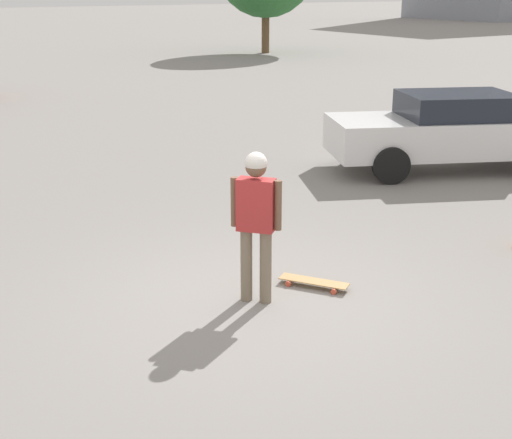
# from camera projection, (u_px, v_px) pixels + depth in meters

# --- Properties ---
(ground_plane) EXTENTS (220.00, 220.00, 0.00)m
(ground_plane) POSITION_uv_depth(u_px,v_px,m) (256.00, 301.00, 8.11)
(ground_plane) COLOR gray
(person) EXTENTS (0.42, 0.46, 1.73)m
(person) POSITION_uv_depth(u_px,v_px,m) (256.00, 212.00, 7.78)
(person) COLOR #7A6B56
(person) RESTS_ON ground_plane
(skateboard) EXTENTS (0.63, 0.80, 0.08)m
(skateboard) POSITION_uv_depth(u_px,v_px,m) (314.00, 282.00, 8.47)
(skateboard) COLOR tan
(skateboard) RESTS_ON ground_plane
(car_parked_near) EXTENTS (4.86, 3.46, 1.48)m
(car_parked_near) POSITION_uv_depth(u_px,v_px,m) (451.00, 130.00, 13.63)
(car_parked_near) COLOR silver
(car_parked_near) RESTS_ON ground_plane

